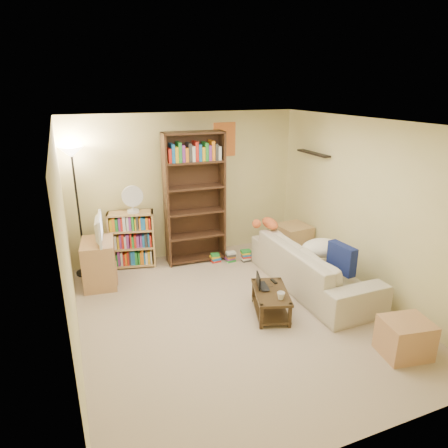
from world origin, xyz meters
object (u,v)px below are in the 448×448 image
(side_table, at_px, (293,241))
(end_cabinet, at_px, (405,338))
(sofa, at_px, (312,266))
(tabby_cat, at_px, (268,223))
(laptop, at_px, (266,286))
(television, at_px, (95,229))
(floor_lamp, at_px, (74,175))
(mug, at_px, (281,296))
(tall_bookshelf, at_px, (195,196))
(coffee_table, at_px, (271,300))
(desk_fan, at_px, (133,199))
(short_bookshelf, at_px, (132,240))
(tv_stand, at_px, (99,263))

(side_table, distance_m, end_cabinet, 2.87)
(sofa, distance_m, tabby_cat, 1.04)
(laptop, relative_size, television, 0.44)
(floor_lamp, xyz_separation_m, side_table, (3.48, -0.68, -1.34))
(mug, relative_size, tall_bookshelf, 0.05)
(coffee_table, distance_m, tall_bookshelf, 2.28)
(side_table, bearing_deg, tall_bookshelf, 163.05)
(desk_fan, relative_size, floor_lamp, 0.22)
(tabby_cat, relative_size, floor_lamp, 0.26)
(coffee_table, bearing_deg, desk_fan, 140.18)
(short_bookshelf, bearing_deg, end_cabinet, -43.12)
(coffee_table, xyz_separation_m, tall_bookshelf, (-0.38, 2.03, 0.96))
(laptop, relative_size, floor_lamp, 0.15)
(short_bookshelf, xyz_separation_m, floor_lamp, (-0.78, 0.00, 1.16))
(short_bookshelf, distance_m, side_table, 2.79)
(television, height_order, tall_bookshelf, tall_bookshelf)
(television, bearing_deg, laptop, -121.69)
(tall_bookshelf, bearing_deg, tabby_cat, -30.88)
(coffee_table, relative_size, mug, 7.39)
(mug, xyz_separation_m, tv_stand, (-2.04, 1.96, -0.04))
(coffee_table, xyz_separation_m, floor_lamp, (-2.22, 2.21, 1.43))
(tv_stand, bearing_deg, laptop, -31.69)
(laptop, bearing_deg, desk_fan, 44.97)
(coffee_table, relative_size, short_bookshelf, 0.90)
(desk_fan, xyz_separation_m, side_table, (2.65, -0.63, -0.89))
(mug, relative_size, short_bookshelf, 0.12)
(side_table, bearing_deg, sofa, -106.19)
(tabby_cat, bearing_deg, laptop, -117.90)
(side_table, xyz_separation_m, end_cabinet, (-0.26, -2.86, -0.08))
(tabby_cat, height_order, tall_bookshelf, tall_bookshelf)
(floor_lamp, height_order, side_table, floor_lamp)
(tv_stand, distance_m, end_cabinet, 4.30)
(tv_stand, distance_m, side_table, 3.29)
(tall_bookshelf, bearing_deg, tv_stand, -166.82)
(tabby_cat, bearing_deg, short_bookshelf, 157.70)
(tv_stand, xyz_separation_m, desk_fan, (0.64, 0.43, 0.84))
(desk_fan, distance_m, end_cabinet, 4.33)
(tabby_cat, xyz_separation_m, tall_bookshelf, (-1.02, 0.68, 0.40))
(television, bearing_deg, tv_stand, 0.00)
(television, relative_size, end_cabinet, 1.35)
(tabby_cat, height_order, mug, tabby_cat)
(television, bearing_deg, floor_lamp, 28.75)
(mug, relative_size, end_cabinet, 0.23)
(sofa, xyz_separation_m, tall_bookshelf, (-1.33, 1.57, 0.83))
(tabby_cat, relative_size, mug, 4.55)
(tabby_cat, height_order, side_table, tabby_cat)
(desk_fan, height_order, floor_lamp, floor_lamp)
(laptop, relative_size, tv_stand, 0.44)
(coffee_table, distance_m, desk_fan, 2.75)
(floor_lamp, height_order, end_cabinet, floor_lamp)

